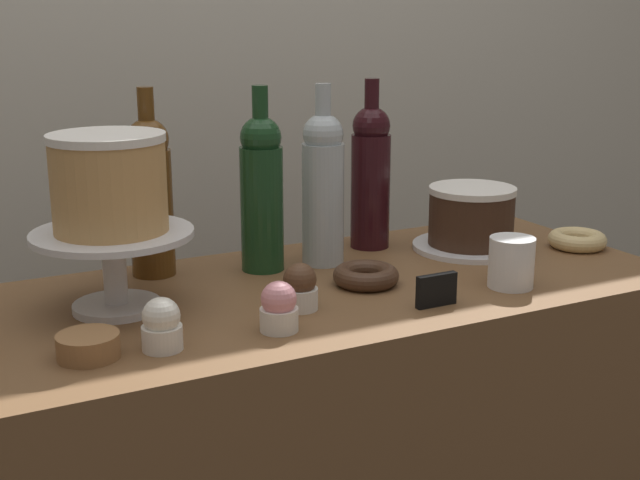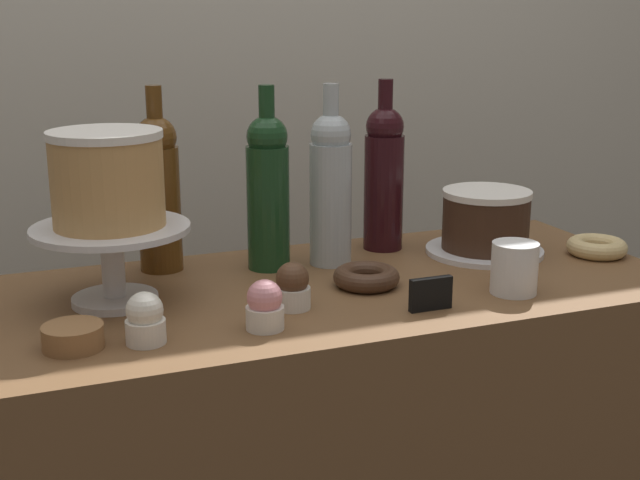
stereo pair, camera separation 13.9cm
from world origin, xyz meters
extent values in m
cube|color=beige|center=(0.00, 0.84, 1.30)|extent=(6.00, 0.05, 2.60)
cylinder|color=silver|center=(-0.33, 0.04, 0.90)|extent=(0.14, 0.14, 0.01)
cylinder|color=silver|center=(-0.33, 0.04, 0.95)|extent=(0.04, 0.04, 0.10)
cylinder|color=silver|center=(-0.33, 0.04, 1.01)|extent=(0.25, 0.25, 0.01)
cylinder|color=tan|center=(-0.33, 0.04, 1.08)|extent=(0.17, 0.17, 0.14)
cylinder|color=white|center=(-0.33, 0.04, 1.16)|extent=(0.17, 0.17, 0.01)
cylinder|color=white|center=(0.37, 0.07, 0.89)|extent=(0.22, 0.22, 0.01)
cylinder|color=#3D2619|center=(0.37, 0.07, 0.95)|extent=(0.16, 0.16, 0.10)
cylinder|color=white|center=(0.37, 0.07, 1.01)|extent=(0.17, 0.17, 0.01)
cylinder|color=#5B3814|center=(-0.23, 0.19, 1.00)|extent=(0.08, 0.08, 0.22)
sphere|color=#5B3814|center=(-0.23, 0.19, 1.13)|extent=(0.07, 0.07, 0.07)
cylinder|color=#5B3814|center=(-0.23, 0.19, 1.18)|extent=(0.03, 0.03, 0.08)
cylinder|color=#B2BCC1|center=(0.07, 0.12, 1.00)|extent=(0.08, 0.08, 0.22)
sphere|color=#B2BCC1|center=(0.07, 0.12, 1.13)|extent=(0.07, 0.07, 0.07)
cylinder|color=#B2BCC1|center=(0.07, 0.12, 1.18)|extent=(0.03, 0.03, 0.08)
cylinder|color=#193D1E|center=(-0.05, 0.13, 1.00)|extent=(0.08, 0.08, 0.22)
sphere|color=#193D1E|center=(-0.05, 0.13, 1.13)|extent=(0.07, 0.07, 0.07)
cylinder|color=#193D1E|center=(-0.05, 0.13, 1.18)|extent=(0.03, 0.03, 0.08)
cylinder|color=black|center=(0.20, 0.18, 1.00)|extent=(0.08, 0.08, 0.22)
sphere|color=black|center=(0.20, 0.18, 1.13)|extent=(0.07, 0.07, 0.07)
cylinder|color=black|center=(0.20, 0.18, 1.18)|extent=(0.03, 0.03, 0.08)
cylinder|color=white|center=(-0.32, -0.15, 0.91)|extent=(0.06, 0.06, 0.03)
sphere|color=white|center=(-0.32, -0.15, 0.94)|extent=(0.05, 0.05, 0.05)
cylinder|color=white|center=(-0.08, -0.09, 0.91)|extent=(0.06, 0.06, 0.03)
sphere|color=brown|center=(-0.08, -0.09, 0.94)|extent=(0.05, 0.05, 0.05)
cylinder|color=white|center=(-0.15, -0.16, 0.91)|extent=(0.06, 0.06, 0.03)
sphere|color=pink|center=(-0.15, -0.16, 0.94)|extent=(0.05, 0.05, 0.05)
torus|color=#E0C17F|center=(0.56, -0.02, 0.91)|extent=(0.11, 0.11, 0.03)
torus|color=#472D1E|center=(0.07, -0.03, 0.91)|extent=(0.11, 0.11, 0.03)
cylinder|color=olive|center=(-0.41, -0.13, 0.90)|extent=(0.08, 0.08, 0.01)
cylinder|color=olive|center=(-0.41, -0.13, 0.91)|extent=(0.08, 0.08, 0.01)
cylinder|color=olive|center=(-0.41, -0.13, 0.92)|extent=(0.08, 0.08, 0.01)
cube|color=black|center=(0.12, -0.17, 0.92)|extent=(0.07, 0.01, 0.05)
cylinder|color=white|center=(0.28, -0.15, 0.93)|extent=(0.08, 0.08, 0.08)
camera|label=1|loc=(-0.63, -1.21, 1.34)|focal=47.89mm
camera|label=2|loc=(-0.50, -1.27, 1.34)|focal=47.89mm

